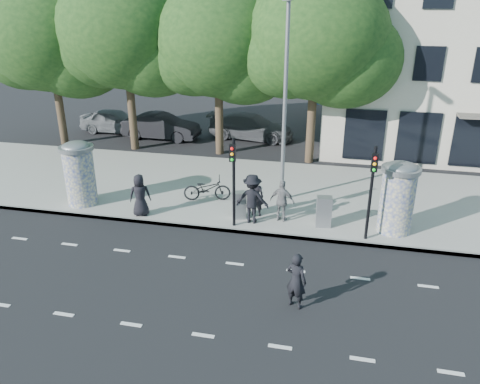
% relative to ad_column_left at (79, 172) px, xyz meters
% --- Properties ---
extents(ground, '(120.00, 120.00, 0.00)m').
position_rel_ad_column_left_xyz_m(ground, '(7.20, -4.50, -1.54)').
color(ground, black).
rests_on(ground, ground).
extents(sidewalk, '(40.00, 8.00, 0.15)m').
position_rel_ad_column_left_xyz_m(sidewalk, '(7.20, 3.00, -1.46)').
color(sidewalk, gray).
rests_on(sidewalk, ground).
extents(curb, '(40.00, 0.10, 0.16)m').
position_rel_ad_column_left_xyz_m(curb, '(7.20, -0.95, -1.46)').
color(curb, slate).
rests_on(curb, ground).
extents(lane_dash_near, '(32.00, 0.12, 0.01)m').
position_rel_ad_column_left_xyz_m(lane_dash_near, '(7.20, -6.70, -1.53)').
color(lane_dash_near, silver).
rests_on(lane_dash_near, ground).
extents(lane_dash_far, '(32.00, 0.12, 0.01)m').
position_rel_ad_column_left_xyz_m(lane_dash_far, '(7.20, -3.10, -1.53)').
color(lane_dash_far, silver).
rests_on(lane_dash_far, ground).
extents(ad_column_left, '(1.36, 1.36, 2.65)m').
position_rel_ad_column_left_xyz_m(ad_column_left, '(0.00, 0.00, 0.00)').
color(ad_column_left, beige).
rests_on(ad_column_left, sidewalk).
extents(ad_column_right, '(1.36, 1.36, 2.65)m').
position_rel_ad_column_left_xyz_m(ad_column_right, '(12.40, 0.20, 0.00)').
color(ad_column_right, beige).
rests_on(ad_column_right, sidewalk).
extents(traffic_pole_near, '(0.22, 0.31, 3.40)m').
position_rel_ad_column_left_xyz_m(traffic_pole_near, '(6.60, -0.71, 0.69)').
color(traffic_pole_near, black).
rests_on(traffic_pole_near, sidewalk).
extents(traffic_pole_far, '(0.22, 0.31, 3.40)m').
position_rel_ad_column_left_xyz_m(traffic_pole_far, '(11.40, -0.71, 0.69)').
color(traffic_pole_far, black).
rests_on(traffic_pole_far, sidewalk).
extents(street_lamp, '(0.25, 0.93, 8.00)m').
position_rel_ad_column_left_xyz_m(street_lamp, '(8.00, 2.13, 3.26)').
color(street_lamp, slate).
rests_on(street_lamp, sidewalk).
extents(tree_far_left, '(7.20, 7.20, 9.26)m').
position_rel_ad_column_left_xyz_m(tree_far_left, '(-5.80, 8.00, 4.65)').
color(tree_far_left, '#38281C').
rests_on(tree_far_left, ground).
extents(tree_mid_left, '(7.20, 7.20, 9.57)m').
position_rel_ad_column_left_xyz_m(tree_mid_left, '(-1.30, 8.00, 4.96)').
color(tree_mid_left, '#38281C').
rests_on(tree_mid_left, ground).
extents(tree_near_left, '(6.80, 6.80, 8.97)m').
position_rel_ad_column_left_xyz_m(tree_near_left, '(3.70, 8.20, 4.53)').
color(tree_near_left, '#38281C').
rests_on(tree_near_left, ground).
extents(tree_center, '(7.00, 7.00, 9.30)m').
position_rel_ad_column_left_xyz_m(tree_center, '(8.70, 7.80, 4.77)').
color(tree_center, '#38281C').
rests_on(tree_center, ground).
extents(ped_a, '(0.96, 0.80, 1.68)m').
position_rel_ad_column_left_xyz_m(ped_a, '(2.84, -0.56, -0.55)').
color(ped_a, black).
rests_on(ped_a, sidewalk).
extents(ped_b, '(0.57, 0.38, 1.57)m').
position_rel_ad_column_left_xyz_m(ped_b, '(7.24, 0.40, -0.60)').
color(ped_b, black).
rests_on(ped_b, sidewalk).
extents(ped_d, '(1.24, 0.72, 1.91)m').
position_rel_ad_column_left_xyz_m(ped_d, '(7.20, -0.22, -0.43)').
color(ped_d, black).
rests_on(ped_d, sidewalk).
extents(ped_e, '(1.04, 0.71, 1.63)m').
position_rel_ad_column_left_xyz_m(ped_e, '(8.29, 0.14, -0.57)').
color(ped_e, slate).
rests_on(ped_e, sidewalk).
extents(man_road, '(0.72, 0.61, 1.68)m').
position_rel_ad_column_left_xyz_m(man_road, '(9.37, -4.93, -0.70)').
color(man_road, black).
rests_on(man_road, ground).
extents(bicycle, '(1.15, 2.07, 1.03)m').
position_rel_ad_column_left_xyz_m(bicycle, '(4.95, 1.42, -0.87)').
color(bicycle, black).
rests_on(bicycle, sidewalk).
extents(cabinet_left, '(0.62, 0.54, 1.07)m').
position_rel_ad_column_left_xyz_m(cabinet_left, '(6.64, 0.02, -0.85)').
color(cabinet_left, gray).
rests_on(cabinet_left, sidewalk).
extents(cabinet_right, '(0.60, 0.47, 1.17)m').
position_rel_ad_column_left_xyz_m(cabinet_right, '(9.86, 0.03, -0.80)').
color(cabinet_right, gray).
rests_on(cabinet_right, sidewalk).
extents(car_left, '(1.86, 4.44, 1.50)m').
position_rel_ad_column_left_xyz_m(car_left, '(-4.00, 11.04, -0.79)').
color(car_left, slate).
rests_on(car_left, ground).
extents(car_mid, '(1.75, 4.74, 1.55)m').
position_rel_ad_column_left_xyz_m(car_mid, '(-0.56, 10.28, -0.76)').
color(car_mid, black).
rests_on(car_mid, ground).
extents(car_right, '(2.78, 5.46, 1.52)m').
position_rel_ad_column_left_xyz_m(car_right, '(4.82, 11.50, -0.78)').
color(car_right, '#484A4F').
rests_on(car_right, ground).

